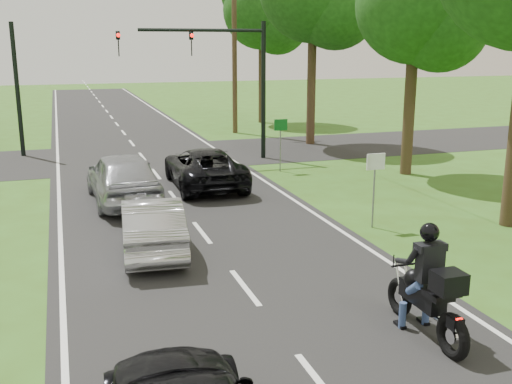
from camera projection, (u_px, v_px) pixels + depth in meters
ground at (245, 288)px, 12.74m from camera, size 140.00×140.00×0.00m
road at (165, 185)px, 21.96m from camera, size 8.00×100.00×0.01m
cross_road at (142, 157)px, 27.49m from camera, size 60.00×7.00×0.01m
motorcycle_rider at (429, 293)px, 10.43m from camera, size 0.69×2.44×2.11m
dark_suv at (204, 167)px, 21.61m from camera, size 2.43×5.11×1.41m
silver_sedan at (152, 225)px, 14.82m from camera, size 1.79×4.23×1.36m
silver_suv at (123, 177)px, 19.36m from camera, size 2.21×5.03×1.68m
traffic_signal at (223, 66)px, 25.66m from camera, size 6.38×0.44×6.00m
signal_pole_far at (17, 90)px, 27.04m from camera, size 0.20×0.20×6.00m
utility_pole_far at (234, 43)px, 33.68m from camera, size 1.60×0.28×10.00m
sign_white at (375, 172)px, 16.53m from camera, size 0.55×0.07×2.12m
sign_green at (281, 132)px, 23.96m from camera, size 0.55×0.07×2.12m
tree_row_c at (424, 11)px, 22.30m from camera, size 4.80×4.65×8.76m
tree_row_e at (267, 15)px, 37.73m from camera, size 5.28×5.12×9.61m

